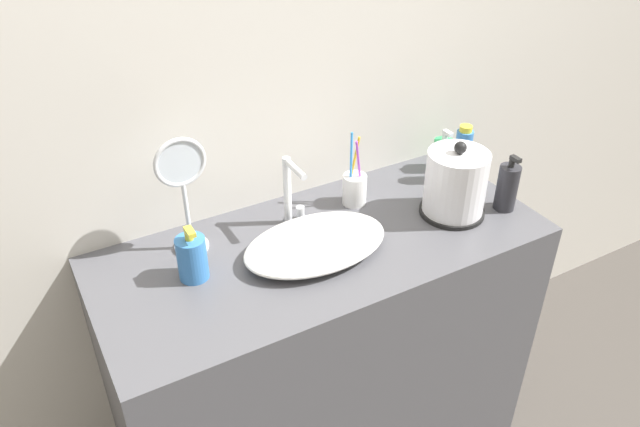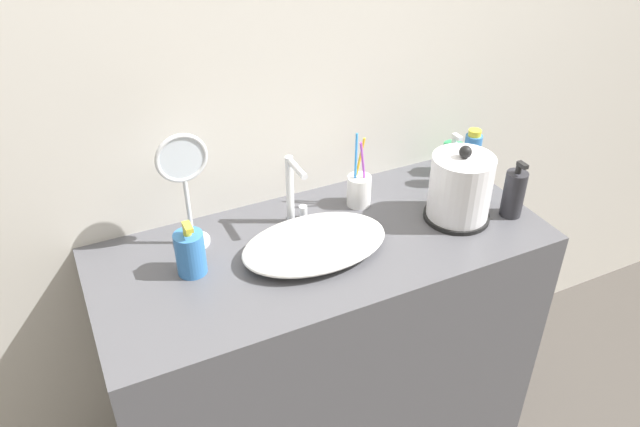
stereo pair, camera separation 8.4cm
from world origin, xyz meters
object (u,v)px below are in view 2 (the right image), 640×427
object	(u,v)px
toothbrush_cup	(359,189)
faucet	(293,189)
hand_cream_bottle	(471,159)
vanity_mirror	(185,182)
electric_kettle	(460,190)
mouthwash_bottle	(452,158)
lotion_bottle	(190,253)
shampoo_bottle	(514,193)

from	to	relation	value
toothbrush_cup	faucet	bearing A→B (deg)	-177.87
faucet	hand_cream_bottle	xyz separation A→B (m)	(0.57, -0.04, -0.02)
faucet	vanity_mirror	distance (m)	0.30
electric_kettle	mouthwash_bottle	xyz separation A→B (m)	(0.14, 0.22, -0.04)
mouthwash_bottle	vanity_mirror	bearing A→B (deg)	-178.91
lotion_bottle	mouthwash_bottle	world-z (taller)	lotion_bottle
lotion_bottle	faucet	bearing A→B (deg)	15.65
toothbrush_cup	shampoo_bottle	size ratio (longest dim) A/B	1.30
lotion_bottle	vanity_mirror	distance (m)	0.18
shampoo_bottle	vanity_mirror	xyz separation A→B (m)	(-0.86, 0.26, 0.12)
faucet	toothbrush_cup	size ratio (longest dim) A/B	0.92
faucet	hand_cream_bottle	size ratio (longest dim) A/B	1.12
toothbrush_cup	mouthwash_bottle	world-z (taller)	toothbrush_cup
electric_kettle	shampoo_bottle	world-z (taller)	electric_kettle
vanity_mirror	lotion_bottle	bearing A→B (deg)	-106.34
vanity_mirror	faucet	bearing A→B (deg)	-6.07
electric_kettle	shampoo_bottle	bearing A→B (deg)	-19.92
electric_kettle	mouthwash_bottle	bearing A→B (deg)	58.03
hand_cream_bottle	faucet	bearing A→B (deg)	176.28
lotion_bottle	shampoo_bottle	xyz separation A→B (m)	(0.90, -0.14, 0.01)
lotion_bottle	hand_cream_bottle	distance (m)	0.89
shampoo_bottle	hand_cream_bottle	distance (m)	0.19
electric_kettle	lotion_bottle	bearing A→B (deg)	173.44
toothbrush_cup	hand_cream_bottle	bearing A→B (deg)	-7.12
electric_kettle	toothbrush_cup	world-z (taller)	electric_kettle
lotion_bottle	shampoo_bottle	size ratio (longest dim) A/B	0.87
faucet	hand_cream_bottle	bearing A→B (deg)	-3.72
shampoo_bottle	vanity_mirror	bearing A→B (deg)	163.24
toothbrush_cup	lotion_bottle	distance (m)	0.54
shampoo_bottle	lotion_bottle	bearing A→B (deg)	171.12
electric_kettle	hand_cream_bottle	distance (m)	0.20
mouthwash_bottle	vanity_mirror	distance (m)	0.86
toothbrush_cup	vanity_mirror	size ratio (longest dim) A/B	0.69
faucet	vanity_mirror	world-z (taller)	vanity_mirror
faucet	electric_kettle	world-z (taller)	electric_kettle
toothbrush_cup	mouthwash_bottle	bearing A→B (deg)	6.17
shampoo_bottle	mouthwash_bottle	xyz separation A→B (m)	(-0.01, 0.28, -0.02)
electric_kettle	shampoo_bottle	xyz separation A→B (m)	(0.15, -0.05, -0.02)
electric_kettle	lotion_bottle	world-z (taller)	electric_kettle
electric_kettle	lotion_bottle	xyz separation A→B (m)	(-0.75, 0.09, -0.03)
mouthwash_bottle	hand_cream_bottle	xyz separation A→B (m)	(0.00, -0.08, 0.04)
lotion_bottle	vanity_mirror	world-z (taller)	vanity_mirror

